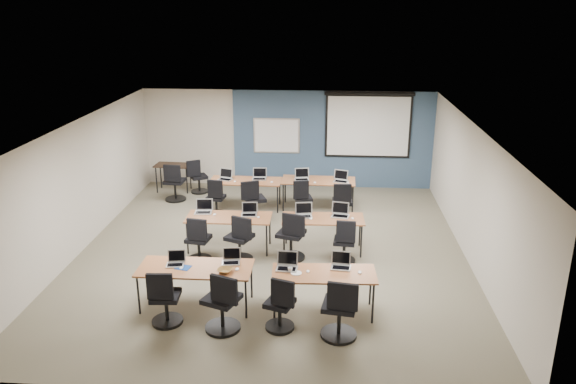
# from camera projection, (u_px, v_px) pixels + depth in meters

# --- Properties ---
(floor) EXTENTS (8.00, 9.00, 0.02)m
(floor) POSITION_uv_depth(u_px,v_px,m) (272.00, 252.00, 11.78)
(floor) COLOR #6B6354
(floor) RESTS_ON ground
(ceiling) EXTENTS (8.00, 9.00, 0.02)m
(ceiling) POSITION_uv_depth(u_px,v_px,m) (271.00, 125.00, 10.90)
(ceiling) COLOR white
(ceiling) RESTS_ON ground
(wall_back) EXTENTS (8.00, 0.04, 2.70)m
(wall_back) POSITION_uv_depth(u_px,v_px,m) (288.00, 139.00, 15.59)
(wall_back) COLOR beige
(wall_back) RESTS_ON ground
(wall_front) EXTENTS (8.00, 0.04, 2.70)m
(wall_front) POSITION_uv_depth(u_px,v_px,m) (236.00, 306.00, 7.10)
(wall_front) COLOR beige
(wall_front) RESTS_ON ground
(wall_left) EXTENTS (0.04, 9.00, 2.70)m
(wall_left) POSITION_uv_depth(u_px,v_px,m) (79.00, 187.00, 11.61)
(wall_left) COLOR beige
(wall_left) RESTS_ON ground
(wall_right) EXTENTS (0.04, 9.00, 2.70)m
(wall_right) POSITION_uv_depth(u_px,v_px,m) (473.00, 196.00, 11.07)
(wall_right) COLOR beige
(wall_right) RESTS_ON ground
(blue_accent_panel) EXTENTS (5.50, 0.04, 2.70)m
(blue_accent_panel) POSITION_uv_depth(u_px,v_px,m) (333.00, 140.00, 15.47)
(blue_accent_panel) COLOR #3D5977
(blue_accent_panel) RESTS_ON wall_back
(whiteboard) EXTENTS (1.28, 0.03, 0.98)m
(whiteboard) POSITION_uv_depth(u_px,v_px,m) (277.00, 136.00, 15.50)
(whiteboard) COLOR silver
(whiteboard) RESTS_ON wall_back
(projector_screen) EXTENTS (2.40, 0.10, 1.82)m
(projector_screen) POSITION_uv_depth(u_px,v_px,m) (368.00, 122.00, 15.17)
(projector_screen) COLOR black
(projector_screen) RESTS_ON wall_back
(training_table_front_left) EXTENTS (1.93, 0.80, 0.73)m
(training_table_front_left) POSITION_uv_depth(u_px,v_px,m) (195.00, 269.00, 9.50)
(training_table_front_left) COLOR brown
(training_table_front_left) RESTS_ON floor
(training_table_front_right) EXTENTS (1.73, 0.72, 0.73)m
(training_table_front_right) POSITION_uv_depth(u_px,v_px,m) (324.00, 275.00, 9.31)
(training_table_front_right) COLOR brown
(training_table_front_right) RESTS_ON floor
(training_table_mid_left) EXTENTS (1.77, 0.74, 0.73)m
(training_table_mid_left) POSITION_uv_depth(u_px,v_px,m) (229.00, 219.00, 11.71)
(training_table_mid_left) COLOR brown
(training_table_mid_left) RESTS_ON floor
(training_table_mid_right) EXTENTS (1.70, 0.71, 0.73)m
(training_table_mid_right) POSITION_uv_depth(u_px,v_px,m) (323.00, 220.00, 11.64)
(training_table_mid_right) COLOR #925B28
(training_table_mid_right) RESTS_ON floor
(training_table_back_left) EXTENTS (1.78, 0.74, 0.73)m
(training_table_back_left) POSITION_uv_depth(u_px,v_px,m) (246.00, 182.00, 14.06)
(training_table_back_left) COLOR #A87E45
(training_table_back_left) RESTS_ON floor
(training_table_back_right) EXTENTS (1.84, 0.77, 0.73)m
(training_table_back_right) POSITION_uv_depth(u_px,v_px,m) (318.00, 182.00, 14.08)
(training_table_back_right) COLOR olive
(training_table_back_right) RESTS_ON floor
(laptop_0) EXTENTS (0.30, 0.26, 0.23)m
(laptop_0) POSITION_uv_depth(u_px,v_px,m) (176.00, 261.00, 9.57)
(laptop_0) COLOR #B9B9B9
(laptop_0) RESTS_ON training_table_front_left
(mouse_0) EXTENTS (0.07, 0.10, 0.03)m
(mouse_0) POSITION_uv_depth(u_px,v_px,m) (181.00, 268.00, 9.44)
(mouse_0) COLOR white
(mouse_0) RESTS_ON training_table_front_left
(task_chair_0) EXTENTS (0.51, 0.51, 0.99)m
(task_chair_0) POSITION_uv_depth(u_px,v_px,m) (165.00, 302.00, 9.03)
(task_chair_0) COLOR black
(task_chair_0) RESTS_ON floor
(laptop_1) EXTENTS (0.31, 0.26, 0.24)m
(laptop_1) POSITION_uv_depth(u_px,v_px,m) (231.00, 259.00, 9.65)
(laptop_1) COLOR #ACACB1
(laptop_1) RESTS_ON training_table_front_left
(mouse_1) EXTENTS (0.08, 0.11, 0.04)m
(mouse_1) POSITION_uv_depth(u_px,v_px,m) (237.00, 269.00, 9.39)
(mouse_1) COLOR white
(mouse_1) RESTS_ON training_table_front_left
(task_chair_1) EXTENTS (0.61, 0.57, 1.05)m
(task_chair_1) POSITION_uv_depth(u_px,v_px,m) (223.00, 307.00, 8.84)
(task_chair_1) COLOR black
(task_chair_1) RESTS_ON floor
(laptop_2) EXTENTS (0.35, 0.30, 0.27)m
(laptop_2) POSITION_uv_depth(u_px,v_px,m) (287.00, 264.00, 9.44)
(laptop_2) COLOR #B5B5B5
(laptop_2) RESTS_ON training_table_front_right
(mouse_2) EXTENTS (0.07, 0.10, 0.03)m
(mouse_2) POSITION_uv_depth(u_px,v_px,m) (308.00, 271.00, 9.32)
(mouse_2) COLOR white
(mouse_2) RESTS_ON training_table_front_right
(task_chair_2) EXTENTS (0.49, 0.47, 0.96)m
(task_chair_2) POSITION_uv_depth(u_px,v_px,m) (281.00, 308.00, 8.88)
(task_chair_2) COLOR black
(task_chair_2) RESTS_ON floor
(laptop_3) EXTENTS (0.33, 0.28, 0.25)m
(laptop_3) POSITION_uv_depth(u_px,v_px,m) (341.00, 264.00, 9.48)
(laptop_3) COLOR #B1B1B1
(laptop_3) RESTS_ON training_table_front_right
(mouse_3) EXTENTS (0.09, 0.12, 0.04)m
(mouse_3) POSITION_uv_depth(u_px,v_px,m) (360.00, 272.00, 9.28)
(mouse_3) COLOR white
(mouse_3) RESTS_ON training_table_front_right
(task_chair_3) EXTENTS (0.58, 0.58, 1.05)m
(task_chair_3) POSITION_uv_depth(u_px,v_px,m) (340.00, 313.00, 8.65)
(task_chair_3) COLOR black
(task_chair_3) RESTS_ON floor
(laptop_4) EXTENTS (0.36, 0.30, 0.27)m
(laptop_4) POSITION_uv_depth(u_px,v_px,m) (204.00, 209.00, 11.92)
(laptop_4) COLOR #AAAAAA
(laptop_4) RESTS_ON training_table_mid_left
(mouse_4) EXTENTS (0.09, 0.12, 0.04)m
(mouse_4) POSITION_uv_depth(u_px,v_px,m) (215.00, 214.00, 11.78)
(mouse_4) COLOR white
(mouse_4) RESTS_ON training_table_mid_left
(task_chair_4) EXTENTS (0.50, 0.50, 0.98)m
(task_chair_4) POSITION_uv_depth(u_px,v_px,m) (198.00, 243.00, 11.22)
(task_chair_4) COLOR black
(task_chair_4) RESTS_ON floor
(laptop_5) EXTENTS (0.33, 0.28, 0.25)m
(laptop_5) POSITION_uv_depth(u_px,v_px,m) (249.00, 212.00, 11.78)
(laptop_5) COLOR #BDBDBD
(laptop_5) RESTS_ON training_table_mid_left
(mouse_5) EXTENTS (0.08, 0.10, 0.03)m
(mouse_5) POSITION_uv_depth(u_px,v_px,m) (258.00, 217.00, 11.64)
(mouse_5) COLOR white
(mouse_5) RESTS_ON training_table_mid_left
(task_chair_5) EXTENTS (0.57, 0.53, 1.01)m
(task_chair_5) POSITION_uv_depth(u_px,v_px,m) (240.00, 242.00, 11.22)
(task_chair_5) COLOR black
(task_chair_5) RESTS_ON floor
(laptop_6) EXTENTS (0.36, 0.30, 0.27)m
(laptop_6) POSITION_uv_depth(u_px,v_px,m) (304.00, 213.00, 11.71)
(laptop_6) COLOR #B4B4B7
(laptop_6) RESTS_ON training_table_mid_right
(mouse_6) EXTENTS (0.09, 0.12, 0.04)m
(mouse_6) POSITION_uv_depth(u_px,v_px,m) (311.00, 219.00, 11.55)
(mouse_6) COLOR white
(mouse_6) RESTS_ON training_table_mid_right
(task_chair_6) EXTENTS (0.58, 0.57, 1.05)m
(task_chair_6) POSITION_uv_depth(u_px,v_px,m) (292.00, 240.00, 11.30)
(task_chair_6) COLOR black
(task_chair_6) RESTS_ON floor
(laptop_7) EXTENTS (0.36, 0.30, 0.27)m
(laptop_7) POSITION_uv_depth(u_px,v_px,m) (340.00, 213.00, 11.72)
(laptop_7) COLOR #ACACB7
(laptop_7) RESTS_ON training_table_mid_right
(mouse_7) EXTENTS (0.09, 0.12, 0.04)m
(mouse_7) POSITION_uv_depth(u_px,v_px,m) (353.00, 218.00, 11.56)
(mouse_7) COLOR white
(mouse_7) RESTS_ON training_table_mid_right
(task_chair_7) EXTENTS (0.47, 0.47, 0.96)m
(task_chair_7) POSITION_uv_depth(u_px,v_px,m) (345.00, 245.00, 11.17)
(task_chair_7) COLOR black
(task_chair_7) RESTS_ON floor
(laptop_8) EXTENTS (0.34, 0.29, 0.26)m
(laptop_8) POSITION_uv_depth(u_px,v_px,m) (226.00, 177.00, 14.11)
(laptop_8) COLOR #B6B6B8
(laptop_8) RESTS_ON training_table_back_left
(mouse_8) EXTENTS (0.07, 0.10, 0.03)m
(mouse_8) POSITION_uv_depth(u_px,v_px,m) (235.00, 181.00, 13.92)
(mouse_8) COLOR white
(mouse_8) RESTS_ON training_table_back_left
(task_chair_8) EXTENTS (0.46, 0.46, 0.95)m
(task_chair_8) POSITION_uv_depth(u_px,v_px,m) (216.00, 200.00, 13.66)
(task_chair_8) COLOR black
(task_chair_8) RESTS_ON floor
(laptop_9) EXTENTS (0.35, 0.30, 0.26)m
(laptop_9) POSITION_uv_depth(u_px,v_px,m) (259.00, 176.00, 14.14)
(laptop_9) COLOR #9E9EAA
(laptop_9) RESTS_ON training_table_back_left
(mouse_9) EXTENTS (0.07, 0.11, 0.04)m
(mouse_9) POSITION_uv_depth(u_px,v_px,m) (272.00, 182.00, 13.87)
(mouse_9) COLOR white
(mouse_9) RESTS_ON training_table_back_left
(task_chair_9) EXTENTS (0.56, 0.53, 1.01)m
(task_chair_9) POSITION_uv_depth(u_px,v_px,m) (254.00, 203.00, 13.38)
(task_chair_9) COLOR black
(task_chair_9) RESTS_ON floor
(laptop_10) EXTENTS (0.36, 0.30, 0.27)m
(laptop_10) POSITION_uv_depth(u_px,v_px,m) (302.00, 177.00, 14.10)
(laptop_10) COLOR #B8B8BB
(laptop_10) RESTS_ON training_table_back_right
(mouse_10) EXTENTS (0.08, 0.11, 0.04)m
(mouse_10) POSITION_uv_depth(u_px,v_px,m) (315.00, 183.00, 13.83)
(mouse_10) COLOR white
(mouse_10) RESTS_ON training_table_back_right
(task_chair_10) EXTENTS (0.46, 0.46, 0.95)m
(task_chair_10) POSITION_uv_depth(u_px,v_px,m) (303.00, 201.00, 13.59)
(task_chair_10) COLOR black
(task_chair_10) RESTS_ON floor
(laptop_11) EXTENTS (0.36, 0.30, 0.27)m
(laptop_11) POSITION_uv_depth(u_px,v_px,m) (341.00, 179.00, 13.95)
(laptop_11) COLOR #B1B1B5
(laptop_11) RESTS_ON training_table_back_right
(mouse_11) EXTENTS (0.08, 0.10, 0.03)m
(mouse_11) POSITION_uv_depth(u_px,v_px,m) (348.00, 183.00, 13.81)
(mouse_11) COLOR white
(mouse_11) RESTS_ON training_table_back_right
(task_chair_11) EXTENTS (0.51, 0.51, 0.99)m
(task_chair_11) POSITION_uv_depth(u_px,v_px,m) (342.00, 206.00, 13.25)
(task_chair_11) COLOR black
(task_chair_11) RESTS_ON floor
(blue_mousepad) EXTENTS (0.28, 0.25, 0.01)m
(blue_mousepad) POSITION_uv_depth(u_px,v_px,m) (183.00, 267.00, 9.47)
(blue_mousepad) COLOR navy
(blue_mousepad) RESTS_ON training_table_front_left
(snack_bowl) EXTENTS (0.34, 0.34, 0.07)m
(snack_bowl) POSITION_uv_depth(u_px,v_px,m) (225.00, 270.00, 9.31)
(snack_bowl) COLOR brown
(snack_bowl) RESTS_ON training_table_front_left
(snack_plate) EXTENTS (0.20, 0.20, 0.01)m
(snack_plate) POSITION_uv_depth(u_px,v_px,m) (296.00, 273.00, 9.27)
(snack_plate) COLOR white
(snack_plate) RESTS_ON training_table_front_right
(coffee_cup) EXTENTS (0.07, 0.07, 0.06)m
(coffee_cup) POSITION_uv_depth(u_px,v_px,m) (290.00, 270.00, 9.30)
(coffee_cup) COLOR silver
(coffee_cup) RESTS_ON snack_plate
(utility_table) EXTENTS (0.96, 0.53, 0.75)m
(utility_table) POSITION_uv_depth(u_px,v_px,m) (173.00, 168.00, 15.34)
(utility_table) COLOR #332316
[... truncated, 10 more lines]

